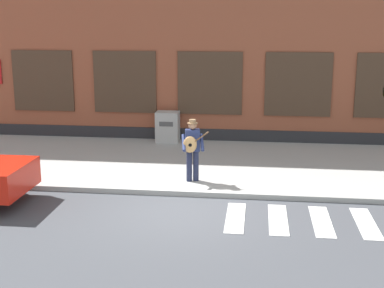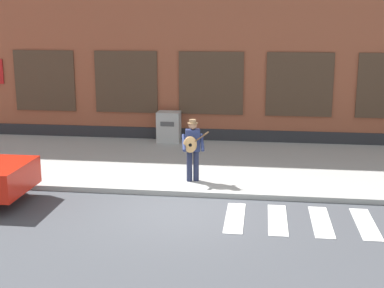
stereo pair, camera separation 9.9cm
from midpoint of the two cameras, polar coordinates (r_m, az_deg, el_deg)
ground_plane at (r=12.69m, az=-1.23°, el=-7.04°), size 160.00×160.00×0.00m
sidewalk at (r=16.36m, az=0.74°, el=-2.10°), size 28.00×5.92×0.14m
building_backdrop at (r=20.71m, az=2.35°, el=13.75°), size 28.00×4.06×9.18m
crosswalk at (r=12.38m, az=15.65°, el=-8.05°), size 5.20×1.90×0.01m
busker at (r=14.14m, az=-0.17°, el=-0.29°), size 0.76×0.61×1.68m
utility_box at (r=18.83m, az=-2.76°, el=1.84°), size 0.80×0.63×1.08m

